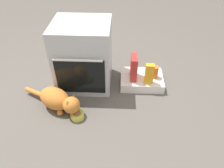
% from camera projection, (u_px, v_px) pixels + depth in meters
% --- Properties ---
extents(ground, '(8.00, 8.00, 0.00)m').
position_uv_depth(ground, '(77.00, 112.00, 2.15)').
color(ground, '#56514C').
extents(oven, '(0.59, 0.58, 0.74)m').
position_uv_depth(oven, '(84.00, 55.00, 2.29)').
color(oven, '#B7BABF').
rests_on(oven, ground).
extents(pantry_cabinet, '(0.49, 0.37, 0.10)m').
position_uv_depth(pantry_cabinet, '(141.00, 80.00, 2.47)').
color(pantry_cabinet, white).
rests_on(pantry_cabinet, ground).
extents(food_bowl, '(0.13, 0.13, 0.08)m').
position_uv_depth(food_bowl, '(77.00, 115.00, 2.07)').
color(food_bowl, '#D1D14C').
rests_on(food_bowl, ground).
extents(cat, '(0.67, 0.41, 0.24)m').
position_uv_depth(cat, '(58.00, 100.00, 2.10)').
color(cat, '#C6752D').
rests_on(cat, ground).
extents(juice_carton, '(0.09, 0.06, 0.24)m').
position_uv_depth(juice_carton, '(149.00, 74.00, 2.27)').
color(juice_carton, orange).
rests_on(juice_carton, pantry_cabinet).
extents(cereal_box, '(0.07, 0.18, 0.28)m').
position_uv_depth(cereal_box, '(134.00, 67.00, 2.33)').
color(cereal_box, '#B72D28').
rests_on(cereal_box, pantry_cabinet).
extents(sauce_jar, '(0.08, 0.08, 0.14)m').
position_uv_depth(sauce_jar, '(155.00, 72.00, 2.38)').
color(sauce_jar, '#D16023').
rests_on(sauce_jar, pantry_cabinet).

